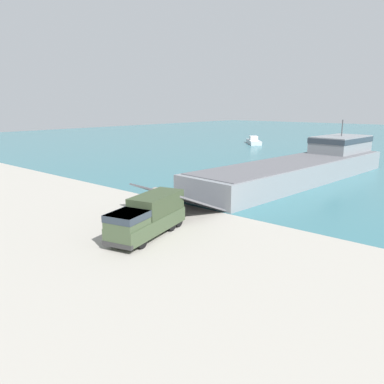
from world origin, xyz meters
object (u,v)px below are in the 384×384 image
Objects in this scene: landing_craft at (306,165)px; moored_boat_a at (254,141)px; soldier_on_ramp at (129,212)px; military_truck at (148,216)px.

landing_craft is 4.91× the size of moored_boat_a.
soldier_on_ramp is 68.75m from moored_boat_a.
landing_craft reaches higher than military_truck.
military_truck is (0.61, -29.18, -0.31)m from landing_craft.
moored_boat_a is at bearing -126.90° from soldier_on_ramp.
military_truck reaches higher than soldier_on_ramp.
landing_craft is 28.23m from soldier_on_ramp.
military_truck is at bearing -83.75° from landing_craft.
military_truck is at bearing 75.10° from moored_boat_a.
landing_craft is 25.62× the size of soldier_on_ramp.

